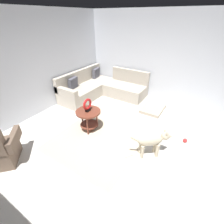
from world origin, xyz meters
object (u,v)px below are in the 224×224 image
object	(u,v)px
dog	(152,141)
torus_sculpture	(87,105)
side_table	(88,115)
dog_toy_rope	(129,155)
sectional_couch	(101,88)
dog_bed_mat	(153,109)
dog_toy_ball	(185,140)

from	to	relation	value
dog	torus_sculpture	bearing A→B (deg)	-128.79
side_table	dog_toy_rope	bearing A→B (deg)	-102.25
sectional_couch	dog_bed_mat	xyz separation A→B (m)	(-0.01, -1.94, -0.24)
sectional_couch	side_table	world-z (taller)	sectional_couch
torus_sculpture	dog_bed_mat	xyz separation A→B (m)	(1.79, -1.04, -0.67)
dog_bed_mat	dog_toy_rope	size ratio (longest dim) A/B	4.03
dog_bed_mat	side_table	bearing A→B (deg)	149.82
torus_sculpture	sectional_couch	bearing A→B (deg)	26.72
sectional_couch	dog_toy_rope	distance (m)	3.02
side_table	dog_toy_ball	distance (m)	2.34
dog	dog_toy_rope	world-z (taller)	dog
dog	dog_toy_ball	bearing A→B (deg)	106.26
torus_sculpture	dog_toy_ball	xyz separation A→B (m)	(0.79, -2.17, -0.66)
sectional_couch	side_table	xyz separation A→B (m)	(-1.79, -0.90, 0.13)
dog_bed_mat	dog_toy_ball	xyz separation A→B (m)	(-1.00, -1.13, 0.00)
sectional_couch	dog	distance (m)	3.10
dog_bed_mat	dog_toy_ball	distance (m)	1.51
dog_bed_mat	dog_toy_ball	size ratio (longest dim) A/B	8.35
dog_bed_mat	dog_toy_rope	world-z (taller)	dog_bed_mat
dog_toy_ball	dog_bed_mat	bearing A→B (deg)	48.59
torus_sculpture	dog_toy_ball	bearing A→B (deg)	-70.05
dog_bed_mat	dog	bearing A→B (deg)	-161.88
dog_bed_mat	dog	world-z (taller)	dog
dog_toy_ball	dog_toy_rope	bearing A→B (deg)	139.99
side_table	dog_bed_mat	bearing A→B (deg)	-30.18
side_table	torus_sculpture	bearing A→B (deg)	-97.13
sectional_couch	dog_toy_rope	bearing A→B (deg)	-133.52
side_table	dog_bed_mat	world-z (taller)	side_table
dog_bed_mat	torus_sculpture	bearing A→B (deg)	149.82
side_table	dog_toy_ball	size ratio (longest dim) A/B	6.26
torus_sculpture	dog_bed_mat	size ratio (longest dim) A/B	0.41
sectional_couch	torus_sculpture	xyz separation A→B (m)	(-1.79, -0.90, 0.42)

